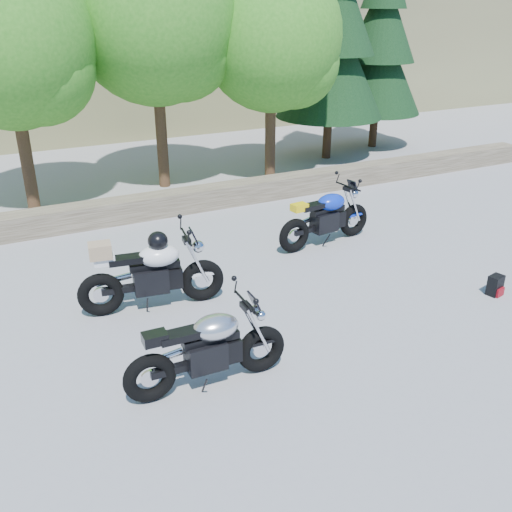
# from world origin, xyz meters

# --- Properties ---
(ground) EXTENTS (90.00, 90.00, 0.00)m
(ground) POSITION_xyz_m (0.00, 0.00, 0.00)
(ground) COLOR gray
(ground) RESTS_ON ground
(stone_wall) EXTENTS (22.00, 0.55, 0.50)m
(stone_wall) POSITION_xyz_m (0.00, 5.50, 0.25)
(stone_wall) COLOR brown
(stone_wall) RESTS_ON ground
(tree_decid_left) EXTENTS (3.67, 3.67, 5.62)m
(tree_decid_left) POSITION_xyz_m (-2.39, 7.14, 3.63)
(tree_decid_left) COLOR #382314
(tree_decid_left) RESTS_ON ground
(tree_decid_mid) EXTENTS (4.08, 4.08, 6.24)m
(tree_decid_mid) POSITION_xyz_m (0.91, 7.54, 4.04)
(tree_decid_mid) COLOR #382314
(tree_decid_mid) RESTS_ON ground
(tree_decid_right) EXTENTS (3.54, 3.54, 5.41)m
(tree_decid_right) POSITION_xyz_m (3.71, 6.94, 3.50)
(tree_decid_right) COLOR #382314
(tree_decid_right) RESTS_ON ground
(conifer_near) EXTENTS (3.17, 3.17, 7.06)m
(conifer_near) POSITION_xyz_m (6.20, 8.20, 3.68)
(conifer_near) COLOR #382314
(conifer_near) RESTS_ON ground
(conifer_far) EXTENTS (2.82, 2.82, 6.27)m
(conifer_far) POSITION_xyz_m (8.40, 8.80, 3.27)
(conifer_far) COLOR #382314
(conifer_far) RESTS_ON ground
(silver_bike) EXTENTS (2.14, 0.68, 1.07)m
(silver_bike) POSITION_xyz_m (-1.35, -0.81, 0.52)
(silver_bike) COLOR black
(silver_bike) RESTS_ON ground
(white_bike) EXTENTS (2.29, 0.72, 1.27)m
(white_bike) POSITION_xyz_m (-1.40, 1.44, 0.62)
(white_bike) COLOR black
(white_bike) RESTS_ON ground
(blue_bike) EXTENTS (2.21, 0.70, 1.11)m
(blue_bike) POSITION_xyz_m (2.46, 2.45, 0.54)
(blue_bike) COLOR black
(blue_bike) RESTS_ON ground
(backpack) EXTENTS (0.29, 0.26, 0.34)m
(backpack) POSITION_xyz_m (3.79, -0.65, 0.16)
(backpack) COLOR black
(backpack) RESTS_ON ground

